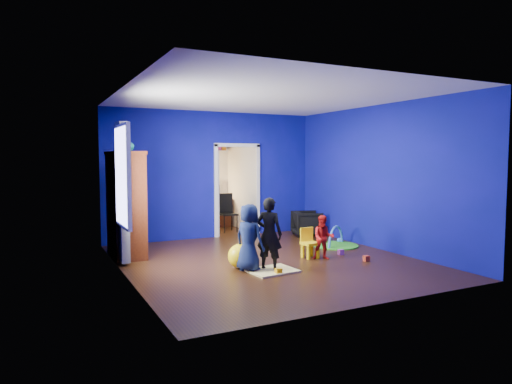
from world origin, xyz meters
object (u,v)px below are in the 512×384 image
armchair (307,223)px  crt_tv (128,202)px  play_mat (336,245)px  child_navy (249,238)px  child_black (269,234)px  hopper_ball (240,256)px  folding_chair (228,213)px  study_desk (214,213)px  toddler_red (323,237)px  kid_chair (310,245)px  vase (128,144)px  tv_armoire (126,204)px

armchair → crt_tv: 4.32m
play_mat → child_navy: bearing=-156.5°
child_navy → child_black: bearing=-131.2°
child_black → hopper_ball: child_black is taller
folding_chair → child_navy: bearing=-108.0°
crt_tv → play_mat: 4.29m
crt_tv → folding_chair: crt_tv is taller
armchair → study_desk: (-1.47, 2.29, 0.08)m
toddler_red → folding_chair: size_ratio=0.87×
armchair → kid_chair: 2.45m
armchair → study_desk: study_desk is taller
kid_chair → vase: bearing=152.0°
child_navy → toddler_red: (1.58, 0.18, -0.15)m
child_navy → vase: 2.80m
child_black → study_desk: size_ratio=1.37×
child_black → crt_tv: bearing=-0.2°
child_navy → toddler_red: 1.60m
armchair → kid_chair: (-1.28, -2.10, -0.04)m
hopper_ball → play_mat: (2.59, 0.85, -0.19)m
study_desk → folding_chair: size_ratio=0.96×
crt_tv → folding_chair: 3.33m
study_desk → vase: bearing=-132.9°
folding_chair → crt_tv: bearing=-147.5°
child_navy → toddler_red: size_ratio=1.37×
study_desk → play_mat: bearing=-70.5°
child_black → child_navy: size_ratio=1.09×
vase → crt_tv: vase is taller
armchair → vase: bearing=116.2°
study_desk → folding_chair: (0.00, -0.96, 0.09)m
child_navy → hopper_ball: child_navy is taller
crt_tv → folding_chair: size_ratio=0.76×
kid_chair → study_desk: 4.39m
child_black → hopper_ball: bearing=6.1°
armchair → study_desk: 2.72m
toddler_red → folding_chair: 3.64m
hopper_ball → child_black: bearing=-42.9°
hopper_ball → study_desk: (1.29, 4.51, 0.17)m
armchair → play_mat: armchair is taller
vase → study_desk: vase is taller
vase → crt_tv: bearing=82.4°
crt_tv → hopper_ball: 2.46m
child_black → folding_chair: 4.01m
armchair → child_black: size_ratio=0.53×
child_navy → play_mat: 2.82m
crt_tv → play_mat: bearing=-13.0°
tv_armoire → hopper_ball: size_ratio=4.82×
crt_tv → play_mat: (4.07, -0.94, -1.01)m
toddler_red → folding_chair: folding_chair is taller
child_navy → kid_chair: 1.51m
toddler_red → vase: (-3.15, 1.56, 1.68)m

